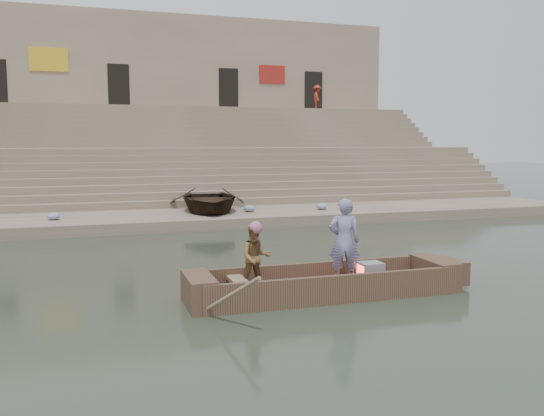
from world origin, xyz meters
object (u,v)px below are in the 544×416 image
television (370,272)px  pedestrian (317,97)px  rowing_man (256,258)px  beached_rowboat (209,200)px  standing_man (344,241)px  main_rowboat (324,290)px

television → pedestrian: size_ratio=0.30×
rowing_man → pedestrian: size_ratio=0.82×
rowing_man → beached_rowboat: (1.35, 11.39, 0.00)m
standing_man → rowing_man: standing_man is taller
pedestrian → television: bearing=175.8°
television → standing_man: bearing=176.1°
beached_rowboat → pedestrian: bearing=60.8°
beached_rowboat → rowing_man: bearing=-89.1°
standing_man → pedestrian: 26.67m
beached_rowboat → television: bearing=-77.0°
standing_man → rowing_man: (-1.85, 0.03, -0.23)m
rowing_man → television: rowing_man is taller
standing_man → beached_rowboat: size_ratio=0.39×
rowing_man → main_rowboat: bearing=0.4°
standing_man → rowing_man: 1.87m
standing_man → beached_rowboat: (-0.50, 11.43, -0.23)m
standing_man → pedestrian: bearing=-90.6°
main_rowboat → pedestrian: 27.05m
main_rowboat → beached_rowboat: (-0.07, 11.47, 0.75)m
main_rowboat → beached_rowboat: 11.49m
main_rowboat → television: (1.01, -0.00, 0.31)m
main_rowboat → beached_rowboat: beached_rowboat is taller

